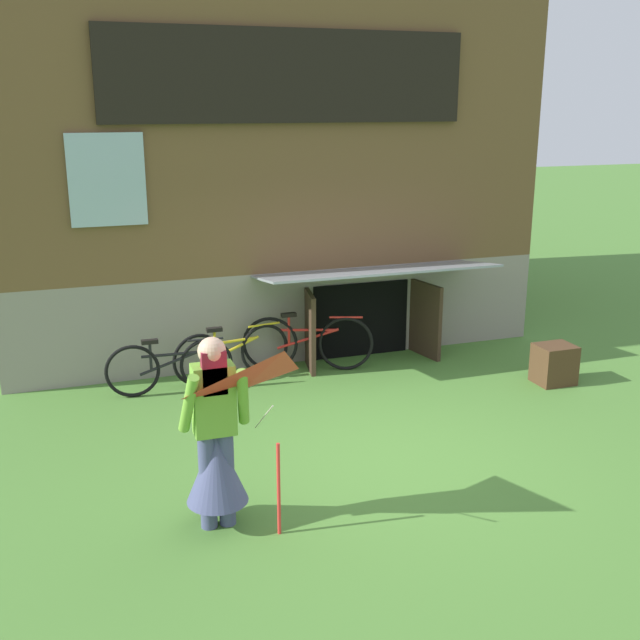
{
  "coord_description": "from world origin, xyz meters",
  "views": [
    {
      "loc": [
        -2.92,
        -6.62,
        3.47
      ],
      "look_at": [
        -0.32,
        0.86,
        1.22
      ],
      "focal_mm": 43.16,
      "sensor_mm": 36.0,
      "label": 1
    }
  ],
  "objects_px": {
    "bicycle_yellow": "(232,353)",
    "bicycle_black": "(170,367)",
    "wooden_crate": "(554,364)",
    "bicycle_red": "(308,343)",
    "person": "(216,449)",
    "kite": "(285,399)"
  },
  "relations": [
    {
      "from": "bicycle_yellow",
      "to": "bicycle_black",
      "type": "relative_size",
      "value": 1.01
    },
    {
      "from": "bicycle_black",
      "to": "wooden_crate",
      "type": "xyz_separation_m",
      "value": [
        4.68,
        -1.24,
        -0.1
      ]
    },
    {
      "from": "bicycle_red",
      "to": "bicycle_black",
      "type": "distance_m",
      "value": 1.88
    },
    {
      "from": "bicycle_black",
      "to": "bicycle_red",
      "type": "bearing_deg",
      "value": 10.64
    },
    {
      "from": "bicycle_red",
      "to": "wooden_crate",
      "type": "xyz_separation_m",
      "value": [
        2.82,
        -1.49,
        -0.13
      ]
    },
    {
      "from": "bicycle_yellow",
      "to": "bicycle_black",
      "type": "height_order",
      "value": "bicycle_yellow"
    },
    {
      "from": "person",
      "to": "bicycle_yellow",
      "type": "relative_size",
      "value": 1.06
    },
    {
      "from": "kite",
      "to": "bicycle_black",
      "type": "bearing_deg",
      "value": 95.58
    },
    {
      "from": "kite",
      "to": "bicycle_yellow",
      "type": "bearing_deg",
      "value": 83.33
    },
    {
      "from": "person",
      "to": "wooden_crate",
      "type": "height_order",
      "value": "person"
    },
    {
      "from": "kite",
      "to": "wooden_crate",
      "type": "bearing_deg",
      "value": 30.2
    },
    {
      "from": "bicycle_red",
      "to": "wooden_crate",
      "type": "height_order",
      "value": "bicycle_red"
    },
    {
      "from": "person",
      "to": "wooden_crate",
      "type": "relative_size",
      "value": 3.32
    },
    {
      "from": "bicycle_red",
      "to": "bicycle_yellow",
      "type": "bearing_deg",
      "value": -160.84
    },
    {
      "from": "bicycle_black",
      "to": "kite",
      "type": "bearing_deg",
      "value": -81.55
    },
    {
      "from": "person",
      "to": "wooden_crate",
      "type": "bearing_deg",
      "value": 13.76
    },
    {
      "from": "bicycle_yellow",
      "to": "kite",
      "type": "bearing_deg",
      "value": -105.84
    },
    {
      "from": "person",
      "to": "bicycle_yellow",
      "type": "bearing_deg",
      "value": 66.32
    },
    {
      "from": "person",
      "to": "kite",
      "type": "bearing_deg",
      "value": -58.26
    },
    {
      "from": "bicycle_yellow",
      "to": "bicycle_black",
      "type": "xyz_separation_m",
      "value": [
        -0.83,
        -0.25,
        -0.01
      ]
    },
    {
      "from": "wooden_crate",
      "to": "person",
      "type": "bearing_deg",
      "value": -157.31
    },
    {
      "from": "kite",
      "to": "wooden_crate",
      "type": "relative_size",
      "value": 3.08
    }
  ]
}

